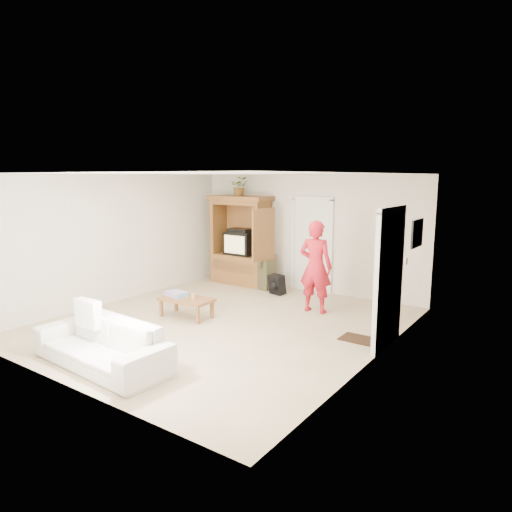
# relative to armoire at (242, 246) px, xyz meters

# --- Properties ---
(floor) EXTENTS (6.00, 6.00, 0.00)m
(floor) POSITION_rel_armoire_xyz_m (1.58, -2.66, -0.91)
(floor) COLOR tan
(floor) RESTS_ON ground
(ceiling) EXTENTS (6.00, 6.00, 0.00)m
(ceiling) POSITION_rel_armoire_xyz_m (1.58, -2.66, 1.69)
(ceiling) COLOR white
(ceiling) RESTS_ON floor
(wall_back) EXTENTS (5.50, 0.00, 5.50)m
(wall_back) POSITION_rel_armoire_xyz_m (1.58, 0.34, 0.39)
(wall_back) COLOR silver
(wall_back) RESTS_ON floor
(wall_front) EXTENTS (5.50, 0.00, 5.50)m
(wall_front) POSITION_rel_armoire_xyz_m (1.58, -5.66, 0.39)
(wall_front) COLOR silver
(wall_front) RESTS_ON floor
(wall_left) EXTENTS (0.00, 6.00, 6.00)m
(wall_left) POSITION_rel_armoire_xyz_m (-1.17, -2.66, 0.39)
(wall_left) COLOR silver
(wall_left) RESTS_ON floor
(wall_right) EXTENTS (0.00, 6.00, 6.00)m
(wall_right) POSITION_rel_armoire_xyz_m (4.33, -2.66, 0.39)
(wall_right) COLOR silver
(wall_right) RESTS_ON floor
(armoire) EXTENTS (1.82, 1.14, 2.10)m
(armoire) POSITION_rel_armoire_xyz_m (0.00, 0.00, 0.00)
(armoire) COLOR #935B2D
(armoire) RESTS_ON floor
(door_back) EXTENTS (0.85, 0.05, 2.04)m
(door_back) POSITION_rel_armoire_xyz_m (1.73, 0.31, 0.11)
(door_back) COLOR white
(door_back) RESTS_ON floor
(doorway_right) EXTENTS (0.05, 0.90, 2.04)m
(doorway_right) POSITION_rel_armoire_xyz_m (4.30, -2.06, 0.11)
(doorway_right) COLOR black
(doorway_right) RESTS_ON floor
(framed_picture) EXTENTS (0.03, 0.60, 0.48)m
(framed_picture) POSITION_rel_armoire_xyz_m (4.31, -0.76, 0.69)
(framed_picture) COLOR black
(framed_picture) RESTS_ON wall_right
(doormat) EXTENTS (0.60, 0.40, 0.02)m
(doormat) POSITION_rel_armoire_xyz_m (3.88, -2.06, -0.90)
(doormat) COLOR #382316
(doormat) RESTS_ON floor
(plant) EXTENTS (0.53, 0.51, 0.45)m
(plant) POSITION_rel_armoire_xyz_m (-0.02, -0.03, 1.41)
(plant) COLOR #4C7238
(plant) RESTS_ON armoire
(man) EXTENTS (0.68, 0.48, 1.76)m
(man) POSITION_rel_armoire_xyz_m (2.56, -1.10, -0.03)
(man) COLOR red
(man) RESTS_ON floor
(sofa) EXTENTS (2.18, 0.95, 0.62)m
(sofa) POSITION_rel_armoire_xyz_m (1.37, -5.02, -0.60)
(sofa) COLOR silver
(sofa) RESTS_ON floor
(coffee_table) EXTENTS (1.01, 0.59, 0.37)m
(coffee_table) POSITION_rel_armoire_xyz_m (0.80, -2.77, -0.59)
(coffee_table) COLOR brown
(coffee_table) RESTS_ON floor
(towel) EXTENTS (0.41, 0.32, 0.08)m
(towel) POSITION_rel_armoire_xyz_m (0.55, -2.77, -0.50)
(towel) COLOR #E64CA6
(towel) RESTS_ON coffee_table
(candle) EXTENTS (0.08, 0.08, 0.10)m
(candle) POSITION_rel_armoire_xyz_m (0.94, -2.72, -0.49)
(candle) COLOR tan
(candle) RESTS_ON coffee_table
(backpack_black) EXTENTS (0.38, 0.28, 0.42)m
(backpack_black) POSITION_rel_armoire_xyz_m (1.28, -0.42, -0.70)
(backpack_black) COLOR black
(backpack_black) RESTS_ON floor
(backpack_olive) EXTENTS (0.48, 0.39, 0.81)m
(backpack_olive) POSITION_rel_armoire_xyz_m (0.79, -0.17, -0.51)
(backpack_olive) COLOR #47442B
(backpack_olive) RESTS_ON floor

